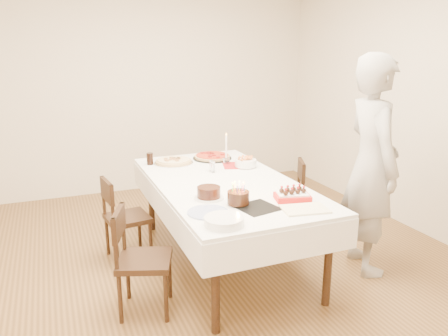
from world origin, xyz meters
name	(u,v)px	position (x,y,z in m)	size (l,w,h in m)	color
floor	(218,268)	(0.00, 0.00, 0.00)	(5.00, 5.00, 0.00)	#55391D
wall_back	(148,88)	(0.00, 2.50, 1.35)	(4.50, 0.04, 2.70)	beige
wall_right	(431,102)	(2.25, 0.00, 1.35)	(0.04, 5.00, 2.70)	beige
dining_table	(224,222)	(0.11, 0.11, 0.38)	(1.14, 2.14, 0.75)	white
chair_right_savory	(284,196)	(0.92, 0.48, 0.39)	(0.39, 0.39, 0.77)	black
chair_left_savory	(127,218)	(-0.68, 0.49, 0.39)	(0.39, 0.39, 0.77)	black
chair_left_dessert	(145,261)	(-0.71, -0.39, 0.39)	(0.40, 0.40, 0.79)	black
person	(371,166)	(1.20, -0.44, 0.91)	(0.67, 0.44, 1.83)	#AEAAA4
pizza_white	(174,161)	(-0.14, 0.85, 0.77)	(0.39, 0.39, 0.04)	beige
pizza_pepperoni	(212,157)	(0.29, 0.89, 0.77)	(0.40, 0.40, 0.04)	red
red_placemat	(237,166)	(0.42, 0.54, 0.75)	(0.27, 0.27, 0.01)	#B21E1E
pasta_bowl	(246,163)	(0.47, 0.46, 0.79)	(0.21, 0.21, 0.07)	white
taper_candle	(226,148)	(0.35, 0.65, 0.91)	(0.07, 0.07, 0.31)	white
shaker_pair	(213,167)	(0.12, 0.41, 0.80)	(0.09, 0.09, 0.11)	white
cola_glass	(150,159)	(-0.36, 0.90, 0.81)	(0.06, 0.06, 0.12)	black
layer_cake	(209,193)	(-0.17, -0.26, 0.80)	(0.23, 0.23, 0.09)	black
cake_board	(257,208)	(0.08, -0.58, 0.75)	(0.27, 0.27, 0.01)	black
birthday_cake	(238,193)	(-0.02, -0.48, 0.84)	(0.16, 0.16, 0.16)	black
strawberry_box	(292,196)	(0.40, -0.53, 0.78)	(0.26, 0.17, 0.07)	red
box_lid	(305,210)	(0.38, -0.75, 0.75)	(0.32, 0.21, 0.03)	beige
plate_stack	(224,221)	(-0.25, -0.78, 0.78)	(0.26, 0.26, 0.05)	white
china_plate	(208,212)	(-0.28, -0.55, 0.76)	(0.29, 0.29, 0.01)	white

